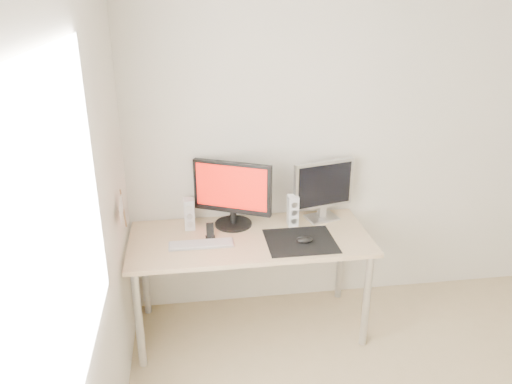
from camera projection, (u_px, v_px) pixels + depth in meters
wall_back at (371, 141)px, 3.60m from camera, size 3.50×0.00×3.50m
wall_left at (70, 298)px, 1.76m from camera, size 0.00×3.50×3.50m
window_pane at (64, 235)px, 1.67m from camera, size 0.00×1.30×1.30m
mousepad at (300, 241)px, 3.27m from camera, size 0.45×0.40×0.00m
mouse at (305, 240)px, 3.24m from camera, size 0.11×0.07×0.04m
desk at (250, 247)px, 3.36m from camera, size 1.60×0.70×0.73m
main_monitor at (232, 192)px, 3.39m from camera, size 0.52×0.35×0.47m
second_monitor at (323, 188)px, 3.50m from camera, size 0.45×0.21×0.43m
speaker_left at (189, 214)px, 3.40m from camera, size 0.07×0.08×0.22m
speaker_right at (293, 211)px, 3.46m from camera, size 0.07×0.08×0.22m
keyboard at (201, 244)px, 3.22m from camera, size 0.42×0.12×0.02m
phone_dock at (210, 234)px, 3.29m from camera, size 0.06×0.05×0.11m
pennant at (122, 209)px, 2.98m from camera, size 0.01×0.23×0.29m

